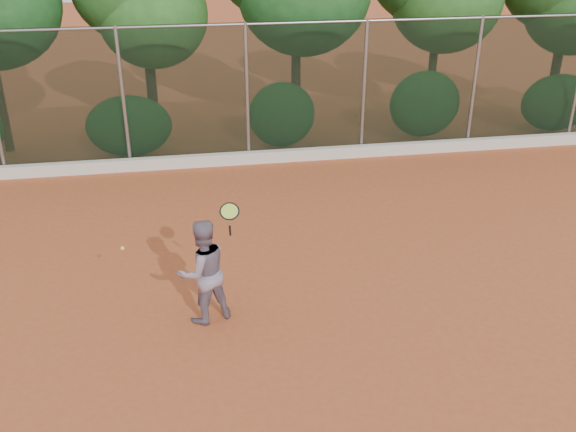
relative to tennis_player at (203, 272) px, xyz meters
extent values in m
plane|color=#AC4E28|center=(1.50, -0.05, -0.87)|extent=(80.00, 80.00, 0.00)
cube|color=silver|center=(1.50, 6.77, -0.72)|extent=(24.00, 0.20, 0.30)
imported|color=gray|center=(0.00, 0.00, 0.00)|extent=(1.02, 0.92, 1.73)
cube|color=black|center=(1.50, 6.95, 0.88)|extent=(24.00, 0.01, 3.50)
cylinder|color=gray|center=(1.50, 6.95, 2.58)|extent=(24.00, 0.06, 0.06)
cylinder|color=gray|center=(-1.50, 6.95, 0.88)|extent=(0.09, 0.09, 3.50)
cylinder|color=gray|center=(1.50, 6.95, 0.88)|extent=(0.09, 0.09, 3.50)
cylinder|color=gray|center=(4.50, 6.95, 0.88)|extent=(0.09, 0.09, 3.50)
cylinder|color=gray|center=(7.50, 6.95, 0.88)|extent=(0.09, 0.09, 3.50)
cylinder|color=#48301B|center=(-4.80, 8.85, 0.58)|extent=(0.24, 0.24, 2.90)
cylinder|color=#3F2618|center=(-0.90, 9.25, 0.33)|extent=(0.28, 0.28, 2.40)
ellipsoid|color=#265B1F|center=(-0.70, 9.15, 2.53)|extent=(2.90, 2.40, 2.80)
cylinder|color=#422B19|center=(3.10, 8.95, 0.63)|extent=(0.26, 0.26, 3.00)
cylinder|color=#48341B|center=(7.20, 9.15, 0.48)|extent=(0.24, 0.24, 2.70)
cylinder|color=#402518|center=(10.90, 8.75, 0.38)|extent=(0.28, 0.28, 2.50)
ellipsoid|color=#326A28|center=(11.10, 8.65, 2.63)|extent=(3.00, 2.50, 2.90)
ellipsoid|color=#296827|center=(-1.50, 7.75, -0.02)|extent=(2.20, 1.16, 1.60)
ellipsoid|color=#2B6E2A|center=(2.50, 7.75, 0.08)|extent=(1.80, 1.04, 1.76)
ellipsoid|color=#2E722B|center=(6.50, 7.75, 0.18)|extent=(2.00, 1.10, 1.84)
ellipsoid|color=#2B5F24|center=(10.50, 7.75, 0.03)|extent=(2.16, 1.12, 1.64)
cylinder|color=black|center=(0.44, -0.05, 0.70)|extent=(0.05, 0.21, 0.26)
torus|color=black|center=(0.44, -0.11, 1.05)|extent=(0.32, 0.28, 0.20)
cylinder|color=#B8E042|center=(0.44, -0.11, 1.05)|extent=(0.27, 0.22, 0.16)
sphere|color=yellow|center=(-1.18, 0.21, 0.41)|extent=(0.06, 0.06, 0.06)
camera|label=1|loc=(-0.15, -8.64, 5.07)|focal=40.00mm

